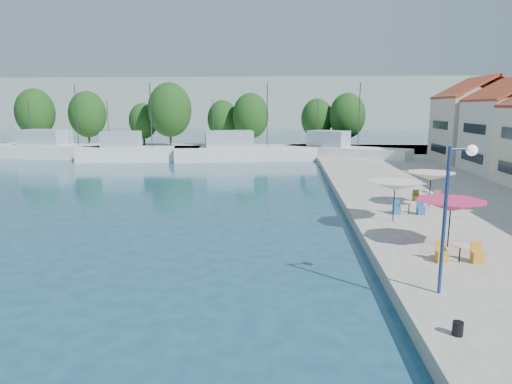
# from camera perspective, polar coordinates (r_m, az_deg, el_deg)

# --- Properties ---
(quay_far) EXTENTS (90.00, 16.00, 0.60)m
(quay_far) POSITION_cam_1_polar(r_m,az_deg,el_deg) (71.23, -4.31, 5.30)
(quay_far) COLOR gray
(quay_far) RESTS_ON ground
(hill_west) EXTENTS (180.00, 40.00, 16.00)m
(hill_west) POSITION_cam_1_polar(r_m,az_deg,el_deg) (166.34, -7.32, 10.91)
(hill_west) COLOR #92A093
(hill_west) RESTS_ON ground
(hill_east) EXTENTS (140.00, 40.00, 12.00)m
(hill_east) POSITION_cam_1_polar(r_m,az_deg,el_deg) (187.04, 15.88, 9.94)
(hill_east) COLOR #92A093
(hill_east) RESTS_ON ground
(building_06) EXTENTS (9.00, 8.80, 10.20)m
(building_06) POSITION_cam_1_polar(r_m,az_deg,el_deg) (58.41, 26.15, 8.21)
(building_06) COLOR beige
(building_06) RESTS_ON quay_right
(trawler_01) EXTENTS (20.35, 7.18, 10.20)m
(trawler_01) POSITION_cam_1_polar(r_m,az_deg,el_deg) (67.49, -23.09, 4.84)
(trawler_01) COLOR silver
(trawler_01) RESTS_ON ground
(trawler_02) EXTENTS (15.73, 5.75, 10.20)m
(trawler_02) POSITION_cam_1_polar(r_m,az_deg,el_deg) (60.38, -14.64, 4.77)
(trawler_02) COLOR silver
(trawler_02) RESTS_ON ground
(trawler_03) EXTENTS (20.63, 9.21, 10.20)m
(trawler_03) POSITION_cam_1_polar(r_m,az_deg,el_deg) (59.78, -1.00, 5.05)
(trawler_03) COLOR silver
(trawler_03) RESTS_ON ground
(trawler_04) EXTENTS (16.09, 11.50, 10.20)m
(trawler_04) POSITION_cam_1_polar(r_m,az_deg,el_deg) (59.75, 10.76, 4.87)
(trawler_04) COLOR white
(trawler_04) RESTS_ON ground
(tree_01) EXTENTS (6.22, 6.22, 9.20)m
(tree_01) POSITION_cam_1_polar(r_m,az_deg,el_deg) (83.44, -25.89, 8.91)
(tree_01) COLOR #3F2B19
(tree_01) RESTS_ON quay_far
(tree_02) EXTENTS (5.93, 5.93, 8.77)m
(tree_02) POSITION_cam_1_polar(r_m,az_deg,el_deg) (79.12, -20.31, 9.09)
(tree_02) COLOR #3F2B19
(tree_02) RESTS_ON quay_far
(tree_03) EXTENTS (4.65, 4.65, 6.88)m
(tree_03) POSITION_cam_1_polar(r_m,az_deg,el_deg) (77.89, -13.91, 8.62)
(tree_03) COLOR #3F2B19
(tree_03) RESTS_ON quay_far
(tree_04) EXTENTS (6.77, 6.77, 10.02)m
(tree_04) POSITION_cam_1_polar(r_m,az_deg,el_deg) (73.57, -10.74, 10.06)
(tree_04) COLOR #3F2B19
(tree_04) RESTS_ON quay_far
(tree_05) EXTENTS (4.96, 4.96, 7.35)m
(tree_05) POSITION_cam_1_polar(r_m,az_deg,el_deg) (75.10, -4.19, 9.04)
(tree_05) COLOR #3F2B19
(tree_05) RESTS_ON quay_far
(tree_06) EXTENTS (5.67, 5.67, 8.40)m
(tree_06) POSITION_cam_1_polar(r_m,az_deg,el_deg) (72.29, -0.69, 9.49)
(tree_06) COLOR #3F2B19
(tree_06) RESTS_ON quay_far
(tree_07) EXTENTS (5.13, 5.13, 7.59)m
(tree_07) POSITION_cam_1_polar(r_m,az_deg,el_deg) (75.31, 7.63, 9.09)
(tree_07) COLOR #3F2B19
(tree_07) RESTS_ON quay_far
(tree_08) EXTENTS (5.69, 5.69, 8.42)m
(tree_08) POSITION_cam_1_polar(r_m,az_deg,el_deg) (74.11, 11.34, 9.32)
(tree_08) COLOR #3F2B19
(tree_08) RESTS_ON quay_far
(umbrella_pink) EXTENTS (3.11, 3.11, 2.16)m
(umbrella_pink) POSITION_cam_1_polar(r_m,az_deg,el_deg) (22.07, 23.17, -1.59)
(umbrella_pink) COLOR black
(umbrella_pink) RESTS_ON quay_right
(umbrella_white) EXTENTS (2.91, 2.91, 2.24)m
(umbrella_white) POSITION_cam_1_polar(r_m,az_deg,el_deg) (26.06, 16.96, 0.74)
(umbrella_white) COLOR black
(umbrella_white) RESTS_ON quay_right
(umbrella_cream) EXTENTS (3.06, 3.06, 2.20)m
(umbrella_cream) POSITION_cam_1_polar(r_m,az_deg,el_deg) (30.76, 21.02, 1.86)
(umbrella_cream) COLOR black
(umbrella_cream) RESTS_ON quay_right
(cafe_table_01) EXTENTS (1.82, 0.70, 0.76)m
(cafe_table_01) POSITION_cam_1_polar(r_m,az_deg,el_deg) (20.46, 24.09, -7.27)
(cafe_table_01) COLOR black
(cafe_table_01) RESTS_ON quay_right
(cafe_table_02) EXTENTS (1.82, 0.70, 0.76)m
(cafe_table_02) POSITION_cam_1_polar(r_m,az_deg,el_deg) (28.31, 18.55, -2.10)
(cafe_table_02) COLOR black
(cafe_table_02) RESTS_ON quay_right
(cafe_table_03) EXTENTS (1.82, 0.70, 0.76)m
(cafe_table_03) POSITION_cam_1_polar(r_m,az_deg,el_deg) (32.10, 20.60, -0.78)
(cafe_table_03) COLOR black
(cafe_table_03) RESTS_ON quay_right
(street_lamp) EXTENTS (1.01, 0.45, 5.03)m
(street_lamp) POSITION_cam_1_polar(r_m,az_deg,el_deg) (16.32, 23.65, -0.02)
(street_lamp) COLOR navy
(street_lamp) RESTS_ON quay_right
(bollard) EXTENTS (0.30, 0.30, 0.40)m
(bollard) POSITION_cam_1_polar(r_m,az_deg,el_deg) (14.30, 23.91, -15.34)
(bollard) COLOR black
(bollard) RESTS_ON quay_right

